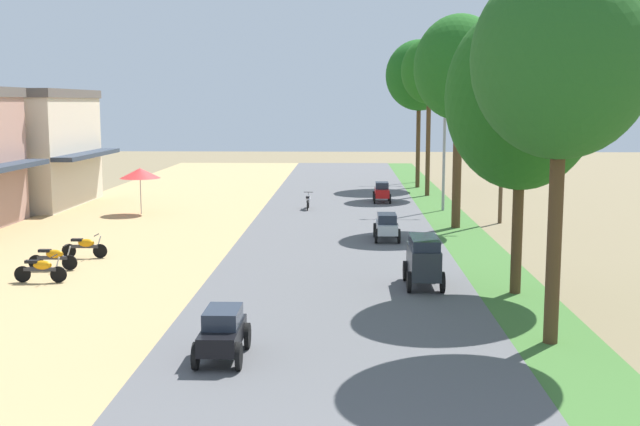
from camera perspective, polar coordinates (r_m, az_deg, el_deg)
The scene contains 18 objects.
shophouse_far at distance 50.68m, azimuth -21.74°, elevation 4.38°, with size 10.09×9.17×6.90m.
parked_motorbike_second at distance 28.49m, azimuth -19.46°, elevation -3.77°, with size 1.80×0.54×0.94m.
parked_motorbike_third at distance 30.42m, azimuth -18.66°, elevation -3.01°, with size 1.80×0.54×0.94m.
parked_motorbike_fourth at distance 32.42m, azimuth -16.58°, elevation -2.27°, with size 1.80×0.54×0.94m.
vendor_umbrella at distance 44.30m, azimuth -12.84°, elevation 2.82°, with size 2.20×2.20×2.52m.
median_tree_nearest at distance 20.38m, azimuth 17.03°, elevation 10.46°, with size 4.41×4.41×9.54m.
median_tree_second at distance 25.59m, azimuth 14.34°, elevation 8.05°, with size 4.76×4.76×9.12m.
median_tree_third at distance 38.89m, azimuth 10.01°, elevation 10.22°, with size 4.36×4.36×10.25m.
median_tree_fourth at distance 52.26m, azimuth 7.89°, elevation 10.07°, with size 3.66×3.66×10.23m.
median_tree_fifth at distance 57.38m, azimuth 7.17°, elevation 9.80°, with size 4.77×4.77×10.51m.
streetlamp_near at distance 45.08m, azimuth 8.97°, elevation 5.88°, with size 3.16×0.20×7.83m.
streetlamp_mid at distance 61.23m, azimuth 7.09°, elevation 6.17°, with size 3.16×0.20×7.28m.
utility_pole_near at distance 41.12m, azimuth 13.03°, elevation 5.95°, with size 1.80×0.20×9.27m.
car_sedan_black at distance 19.11m, azimuth -7.03°, elevation -8.45°, with size 1.10×2.26×1.19m.
car_van_charcoal at distance 26.33m, azimuth 7.47°, elevation -3.27°, with size 1.19×2.41×1.67m.
car_sedan_silver at distance 35.07m, azimuth 4.83°, elevation -0.90°, with size 1.10×2.26×1.19m.
car_hatchback_red at distance 48.50m, azimuth 4.48°, elevation 1.56°, with size 1.04×2.00×1.23m.
motorbike_ahead_second at distance 45.28m, azimuth -0.87°, elevation 0.91°, with size 0.54×1.80×0.94m.
Camera 1 is at (0.27, -9.93, 6.11)m, focal length 44.40 mm.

